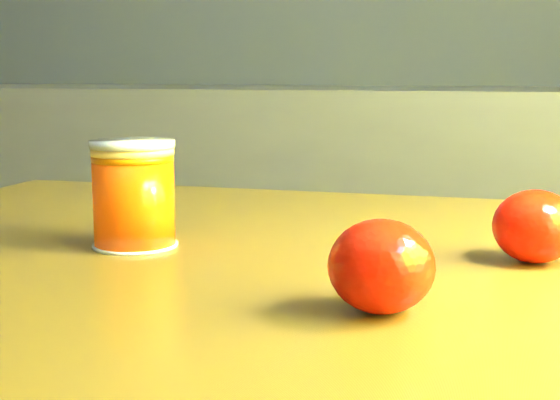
% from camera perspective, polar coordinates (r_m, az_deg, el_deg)
% --- Properties ---
extents(kitchen_counter, '(3.15, 0.60, 0.90)m').
position_cam_1_polar(kitchen_counter, '(2.18, -12.09, -3.80)').
color(kitchen_counter, '#505155').
rests_on(kitchen_counter, ground).
extents(juice_glass, '(0.07, 0.07, 0.09)m').
position_cam_1_polar(juice_glass, '(0.65, -10.64, 0.40)').
color(juice_glass, '#E34304').
rests_on(juice_glass, table).
extents(orange_front, '(0.08, 0.08, 0.06)m').
position_cam_1_polar(orange_front, '(0.47, 7.42, -4.82)').
color(orange_front, '#FF1A05').
rests_on(orange_front, table).
extents(orange_back, '(0.07, 0.07, 0.06)m').
position_cam_1_polar(orange_back, '(0.62, 18.15, -1.85)').
color(orange_back, '#FF1A05').
rests_on(orange_back, table).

